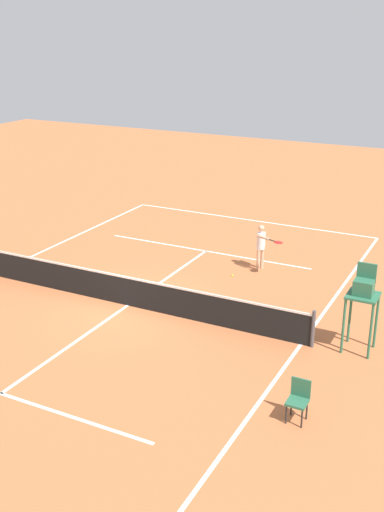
# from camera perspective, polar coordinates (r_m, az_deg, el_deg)

# --- Properties ---
(ground_plane) EXTENTS (60.00, 60.00, 0.00)m
(ground_plane) POSITION_cam_1_polar(r_m,az_deg,el_deg) (19.52, -5.84, -4.48)
(ground_plane) COLOR #C66B3D
(court_lines) EXTENTS (11.18, 20.21, 0.01)m
(court_lines) POSITION_cam_1_polar(r_m,az_deg,el_deg) (19.52, -5.84, -4.47)
(court_lines) COLOR white
(court_lines) RESTS_ON ground
(tennis_net) EXTENTS (11.78, 0.10, 1.07)m
(tennis_net) POSITION_cam_1_polar(r_m,az_deg,el_deg) (19.32, -5.90, -3.14)
(tennis_net) COLOR #4C4C51
(tennis_net) RESTS_ON ground
(player_serving) EXTENTS (1.15, 0.93, 1.63)m
(player_serving) POSITION_cam_1_polar(r_m,az_deg,el_deg) (21.99, 6.35, 1.12)
(player_serving) COLOR #D8A884
(player_serving) RESTS_ON ground
(tennis_ball) EXTENTS (0.07, 0.07, 0.07)m
(tennis_ball) POSITION_cam_1_polar(r_m,az_deg,el_deg) (21.64, 3.69, -1.76)
(tennis_ball) COLOR #CCE033
(tennis_ball) RESTS_ON ground
(umpire_chair) EXTENTS (0.80, 0.80, 2.41)m
(umpire_chair) POSITION_cam_1_polar(r_m,az_deg,el_deg) (16.80, 15.27, -3.38)
(umpire_chair) COLOR #2D6B4C
(umpire_chair) RESTS_ON ground
(courtside_chair_near) EXTENTS (0.44, 0.46, 0.95)m
(courtside_chair_near) POSITION_cam_1_polar(r_m,az_deg,el_deg) (14.14, 9.63, -12.62)
(courtside_chair_near) COLOR #262626
(courtside_chair_near) RESTS_ON ground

